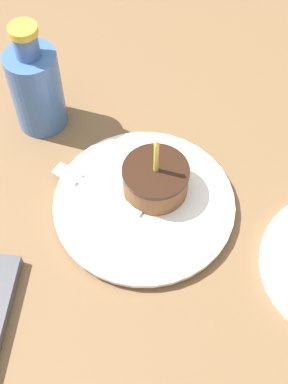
# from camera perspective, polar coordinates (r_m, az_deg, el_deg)

# --- Properties ---
(ground_plane) EXTENTS (2.40, 2.40, 0.04)m
(ground_plane) POSITION_cam_1_polar(r_m,az_deg,el_deg) (0.86, -1.27, -1.23)
(ground_plane) COLOR brown
(ground_plane) RESTS_ON ground
(plate) EXTENTS (0.28, 0.28, 0.02)m
(plate) POSITION_cam_1_polar(r_m,az_deg,el_deg) (0.82, 0.00, -1.28)
(plate) COLOR white
(plate) RESTS_ON ground_plane
(cake_slice) EXTENTS (0.10, 0.10, 0.12)m
(cake_slice) POSITION_cam_1_polar(r_m,az_deg,el_deg) (0.81, 1.24, 1.37)
(cake_slice) COLOR brown
(cake_slice) RESTS_ON plate
(fork) EXTENTS (0.09, 0.15, 0.00)m
(fork) POSITION_cam_1_polar(r_m,az_deg,el_deg) (0.83, -5.68, 0.57)
(fork) COLOR silver
(fork) RESTS_ON plate
(bottle) EXTENTS (0.08, 0.08, 0.20)m
(bottle) POSITION_cam_1_polar(r_m,az_deg,el_deg) (0.90, -11.44, 10.94)
(bottle) COLOR #3F66A5
(bottle) RESTS_ON ground_plane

